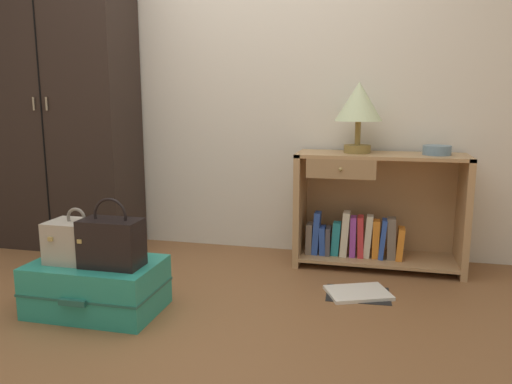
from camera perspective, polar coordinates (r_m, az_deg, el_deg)
The scene contains 11 objects.
ground_plane at distance 2.45m, azimuth -10.70°, elevation -15.65°, with size 9.00×9.00×0.00m, color brown.
back_wall at distance 3.63m, azimuth -1.38°, elevation 14.09°, with size 6.40×0.10×2.60m, color silver.
wardrobe at distance 3.90m, azimuth -21.43°, elevation 9.43°, with size 1.04×0.47×2.10m.
bookshelf at distance 3.32m, azimuth 13.27°, elevation -2.34°, with size 1.06×0.40×0.74m.
table_lamp at distance 3.25m, azimuth 11.71°, elevation 9.78°, with size 0.30×0.30×0.45m.
bowl at distance 3.27m, azimuth 20.04°, elevation 4.53°, with size 0.17×0.17×0.06m, color slate.
suitcase_large at distance 2.72m, azimuth -17.76°, elevation -10.26°, with size 0.65×0.44×0.26m.
train_case at distance 2.68m, azimuth -19.76°, elevation -5.35°, with size 0.29×0.21×0.28m.
handbag at distance 2.55m, azimuth -16.24°, elevation -5.54°, with size 0.30×0.17×0.35m.
bottle at distance 2.98m, azimuth -24.52°, elevation -9.71°, with size 0.08×0.08×0.20m.
open_book_on_floor at distance 2.90m, azimuth 11.62°, elevation -11.29°, with size 0.40×0.35×0.02m.
Camera 1 is at (0.93, -2.00, 1.07)m, focal length 34.87 mm.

